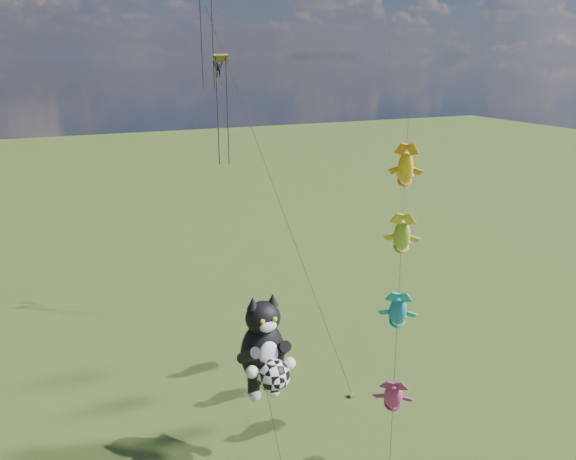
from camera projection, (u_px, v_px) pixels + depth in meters
name	position (u px, v px, depth m)	size (l,w,h in m)	color
cat_kite_rig	(265.00, 350.00, 29.07)	(2.72, 4.18, 10.25)	brown
fish_windsock_rig	(400.00, 273.00, 31.28)	(9.32, 13.10, 18.25)	brown
parafoil_rig	(220.00, 63.00, 42.07)	(5.15, 17.04, 28.18)	brown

